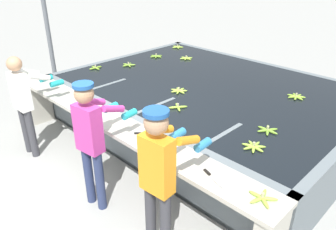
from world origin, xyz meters
TOP-DOWN VIEW (x-y plane):
  - ground_plane at (0.00, 0.00)m, footprint 80.00×80.00m
  - wash_tank at (-0.00, 2.23)m, footprint 4.87×3.59m
  - work_ledge at (0.00, 0.23)m, footprint 4.87×0.45m
  - worker_0 at (-1.39, -0.37)m, footprint 0.42×0.71m
  - worker_1 at (0.32, -0.32)m, footprint 0.46×0.73m
  - worker_2 at (1.40, -0.28)m, footprint 0.44×0.73m
  - banana_bunch_floating_0 at (-1.84, 2.72)m, footprint 0.28×0.28m
  - banana_bunch_floating_1 at (-2.09, 1.33)m, footprint 0.28×0.28m
  - banana_bunch_floating_2 at (-1.28, 3.06)m, footprint 0.28×0.26m
  - banana_bunch_floating_4 at (-0.13, 1.61)m, footprint 0.28×0.28m
  - banana_bunch_floating_5 at (1.66, 0.96)m, footprint 0.28×0.28m
  - banana_bunch_floating_6 at (1.33, 2.71)m, footprint 0.28×0.28m
  - banana_bunch_floating_7 at (1.57, 1.43)m, footprint 0.28×0.26m
  - banana_bunch_floating_8 at (-2.05, 3.61)m, footprint 0.26×0.28m
  - banana_bunch_floating_9 at (0.30, 1.14)m, footprint 0.25×0.25m
  - banana_bunch_floating_10 at (-1.78, 1.90)m, footprint 0.28×0.27m
  - banana_bunch_ledge_0 at (-0.75, 0.25)m, footprint 0.28×0.27m
  - banana_bunch_ledge_1 at (2.19, 0.24)m, footprint 0.26×0.28m
  - knife_0 at (1.65, 0.19)m, footprint 0.34×0.13m
  - knife_1 at (0.52, 0.29)m, footprint 0.27×0.27m
  - support_post_left at (-3.29, 1.05)m, footprint 0.09×0.09m

SIDE VIEW (x-z plane):
  - ground_plane at x=0.00m, z-range 0.00..0.00m
  - wash_tank at x=0.00m, z-range -0.01..0.83m
  - work_ledge at x=0.00m, z-range 0.19..1.02m
  - knife_0 at x=1.65m, z-range 0.83..0.85m
  - knife_1 at x=0.52m, z-range 0.83..0.85m
  - banana_bunch_floating_4 at x=-0.13m, z-range 0.81..0.89m
  - banana_bunch_floating_5 at x=1.66m, z-range 0.81..0.89m
  - banana_bunch_floating_6 at x=1.33m, z-range 0.81..0.89m
  - banana_bunch_floating_0 at x=-1.84m, z-range 0.81..0.89m
  - banana_bunch_floating_2 at x=-1.28m, z-range 0.81..0.89m
  - banana_bunch_floating_7 at x=1.57m, z-range 0.81..0.89m
  - banana_bunch_floating_8 at x=-2.05m, z-range 0.81..0.89m
  - banana_bunch_floating_10 at x=-1.78m, z-range 0.81..0.89m
  - banana_bunch_floating_1 at x=-2.09m, z-range 0.81..0.89m
  - banana_bunch_floating_9 at x=0.30m, z-range 0.81..0.89m
  - banana_bunch_ledge_0 at x=-0.75m, z-range 0.82..0.89m
  - banana_bunch_ledge_1 at x=2.19m, z-range 0.82..0.89m
  - worker_0 at x=-1.39m, z-range 0.15..1.72m
  - worker_1 at x=0.32m, z-range 0.17..1.79m
  - worker_2 at x=1.40m, z-range 0.18..1.83m
  - support_post_left at x=-3.29m, z-range 0.00..3.20m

